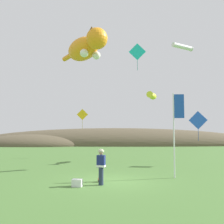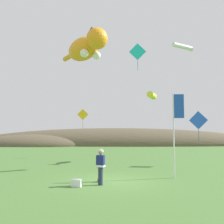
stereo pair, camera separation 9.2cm
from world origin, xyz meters
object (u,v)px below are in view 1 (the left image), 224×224
object	(u,v)px
kite_giant_cat	(86,48)
kite_diamond_gold	(82,115)
festival_banner_pole	(176,122)
kite_fish_windsock	(152,96)
kite_diamond_teal	(137,52)
picnic_cooler	(77,183)
kite_tube_streamer	(183,47)
kite_spool	(99,180)
kite_diamond_blue	(198,120)
festival_attendant	(101,166)

from	to	relation	value
kite_giant_cat	kite_diamond_gold	bearing A→B (deg)	100.64
festival_banner_pole	kite_giant_cat	distance (m)	10.99
kite_fish_windsock	kite_diamond_teal	bearing A→B (deg)	-135.36
picnic_cooler	kite_diamond_gold	distance (m)	13.82
kite_tube_streamer	kite_diamond_teal	world-z (taller)	kite_diamond_teal
festival_banner_pole	kite_tube_streamer	bearing A→B (deg)	70.06
kite_diamond_teal	picnic_cooler	bearing A→B (deg)	-112.32
kite_fish_windsock	kite_spool	bearing A→B (deg)	-113.90
kite_spool	kite_giant_cat	distance (m)	12.38
kite_diamond_gold	kite_diamond_teal	bearing A→B (deg)	-36.79
picnic_cooler	kite_diamond_gold	xyz separation A→B (m)	(-1.58, 13.09, 4.13)
kite_tube_streamer	festival_banner_pole	bearing A→B (deg)	-109.94
kite_diamond_blue	kite_spool	bearing A→B (deg)	-138.17
festival_attendant	kite_spool	bearing A→B (deg)	101.07
kite_tube_streamer	kite_spool	bearing A→B (deg)	-134.45
festival_banner_pole	kite_diamond_gold	distance (m)	12.90
festival_attendant	kite_spool	distance (m)	1.08
kite_fish_windsock	kite_diamond_blue	bearing A→B (deg)	-41.61
festival_banner_pole	kite_diamond_teal	bearing A→B (deg)	103.60
festival_attendant	kite_diamond_gold	xyz separation A→B (m)	(-2.72, 12.71, 3.35)
festival_banner_pole	kite_fish_windsock	size ratio (longest dim) A/B	2.16
picnic_cooler	kite_tube_streamer	size ratio (longest dim) A/B	0.27
kite_spool	kite_diamond_gold	world-z (taller)	kite_diamond_gold
kite_diamond_blue	kite_tube_streamer	bearing A→B (deg)	-167.41
kite_diamond_gold	festival_banner_pole	bearing A→B (deg)	-57.16
kite_giant_cat	kite_diamond_blue	distance (m)	11.14
picnic_cooler	kite_diamond_blue	bearing A→B (deg)	42.47
festival_banner_pole	kite_diamond_gold	size ratio (longest dim) A/B	2.40
kite_spool	kite_diamond_gold	size ratio (longest dim) A/B	0.12
kite_giant_cat	kite_fish_windsock	distance (m)	7.39
picnic_cooler	festival_attendant	bearing A→B (deg)	18.56
kite_diamond_blue	kite_diamond_teal	world-z (taller)	kite_diamond_teal
kite_diamond_teal	kite_giant_cat	bearing A→B (deg)	-173.41
kite_giant_cat	kite_spool	bearing A→B (deg)	-77.01
festival_banner_pole	kite_fish_windsock	bearing A→B (deg)	91.26
kite_spool	kite_fish_windsock	size ratio (longest dim) A/B	0.11
kite_spool	festival_banner_pole	bearing A→B (deg)	15.57
kite_fish_windsock	kite_diamond_teal	xyz separation A→B (m)	(-1.47, -1.45, 3.68)
festival_banner_pole	kite_giant_cat	world-z (taller)	kite_giant_cat
festival_attendant	picnic_cooler	xyz separation A→B (m)	(-1.13, -0.38, -0.77)
kite_giant_cat	kite_diamond_teal	size ratio (longest dim) A/B	2.65
kite_diamond_gold	kite_spool	bearing A→B (deg)	-77.88
kite_spool	kite_diamond_blue	xyz separation A→B (m)	(7.42, 6.64, 3.39)
kite_fish_windsock	kite_tube_streamer	distance (m)	5.15
kite_diamond_gold	kite_diamond_blue	xyz separation A→B (m)	(10.00, -5.38, -0.80)
picnic_cooler	kite_diamond_teal	xyz separation A→B (m)	(3.74, 9.11, 9.38)
picnic_cooler	kite_diamond_blue	distance (m)	11.89
picnic_cooler	festival_banner_pole	distance (m)	6.59
kite_fish_windsock	kite_tube_streamer	bearing A→B (deg)	-56.56
kite_spool	kite_fish_windsock	distance (m)	11.87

